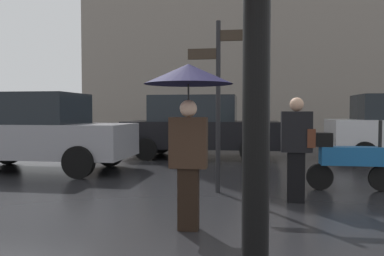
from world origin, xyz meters
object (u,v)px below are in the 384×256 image
(parked_car_left, at_px, (36,131))
(parked_car_distant, at_px, (199,126))
(pedestrian_with_bag, at_px, (297,143))
(street_signpost, at_px, (219,89))
(parked_scooter, at_px, (348,159))
(pedestrian_with_umbrella, at_px, (188,95))

(parked_car_left, relative_size, parked_car_distant, 0.96)
(pedestrian_with_bag, relative_size, street_signpost, 0.55)
(pedestrian_with_bag, height_order, parked_scooter, pedestrian_with_bag)
(parked_scooter, bearing_deg, parked_car_left, 149.37)
(parked_car_distant, height_order, street_signpost, street_signpost)
(pedestrian_with_bag, bearing_deg, parked_car_left, -73.26)
(pedestrian_with_umbrella, relative_size, parked_scooter, 1.28)
(parked_car_left, bearing_deg, street_signpost, 173.12)
(pedestrian_with_umbrella, distance_m, pedestrian_with_bag, 2.26)
(street_signpost, bearing_deg, pedestrian_with_bag, -23.58)
(pedestrian_with_bag, xyz_separation_m, street_signpost, (-1.25, 0.55, 0.86))
(street_signpost, bearing_deg, parked_car_left, 157.39)
(pedestrian_with_bag, distance_m, parked_car_distant, 5.92)
(pedestrian_with_umbrella, xyz_separation_m, pedestrian_with_bag, (1.42, 1.63, -0.66))
(pedestrian_with_bag, bearing_deg, parked_car_distant, -118.30)
(pedestrian_with_bag, distance_m, parked_car_left, 6.17)
(parked_car_left, distance_m, street_signpost, 4.88)
(pedestrian_with_bag, xyz_separation_m, parked_car_distant, (-2.23, 5.49, 0.04))
(parked_car_distant, bearing_deg, pedestrian_with_bag, -68.41)
(pedestrian_with_umbrella, bearing_deg, street_signpost, 162.42)
(pedestrian_with_bag, bearing_deg, street_signpost, -74.02)
(pedestrian_with_umbrella, height_order, street_signpost, street_signpost)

